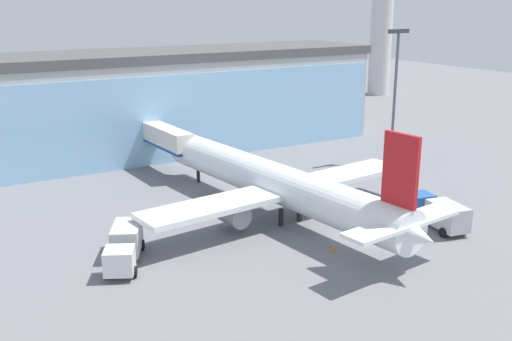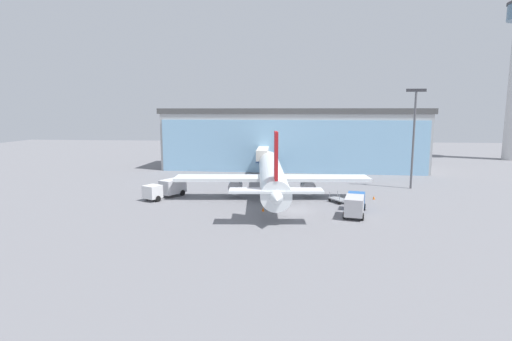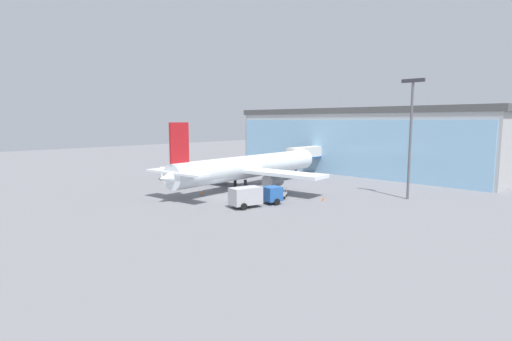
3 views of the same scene
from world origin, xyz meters
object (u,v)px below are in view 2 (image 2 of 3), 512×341
Objects in this scene: airplane at (272,175)px; fuel_truck at (355,204)px; catering_truck at (166,188)px; safety_cone_nose at (263,209)px; jet_bridge at (263,154)px; safety_cone_wingtip at (374,198)px; baggage_cart at (338,199)px; apron_light_mast at (414,129)px.

airplane is 15.27m from fuel_truck.
safety_cone_nose is (15.53, -7.17, -1.19)m from catering_truck.
jet_bridge is at bearing 94.32° from safety_cone_nose.
catering_truck is (-16.15, -2.19, -1.95)m from airplane.
safety_cone_nose and safety_cone_wingtip have the same top height.
baggage_cart is 6.20m from safety_cone_wingtip.
fuel_truck is (27.45, -7.90, 0.00)m from catering_truck.
airplane is at bearing 125.57° from catering_truck.
airplane is 11.60× the size of baggage_cart.
apron_light_mast is 15.82m from safety_cone_wingtip.
apron_light_mast reaches higher than catering_truck.
catering_truck is 13.60× the size of safety_cone_wingtip.
fuel_truck is 2.36× the size of baggage_cart.
catering_truck is at bearing 147.90° from jet_bridge.
apron_light_mast is 26.10m from airplane.
fuel_truck is at bearing 101.80° from catering_truck.
fuel_truck is at bearing -21.73° from baggage_cart.
fuel_truck is (11.30, -10.09, -1.95)m from airplane.
safety_cone_wingtip is (4.29, 9.49, -1.19)m from fuel_truck.
fuel_truck is (14.17, -30.49, -2.88)m from jet_bridge.
jet_bridge reaches higher than safety_cone_wingtip.
fuel_truck is 13.81× the size of safety_cone_nose.
catering_truck is (-13.29, -22.59, -2.88)m from jet_bridge.
fuel_truck is at bearing -114.32° from safety_cone_wingtip.
fuel_truck is 13.81× the size of safety_cone_wingtip.
catering_truck is at bearing 85.96° from fuel_truck.
fuel_truck is 7.05m from baggage_cart.
catering_truck and fuel_truck have the same top height.
catering_truck is at bearing -164.61° from apron_light_mast.
safety_cone_wingtip is at bearing 82.49° from baggage_cart.
jet_bridge is at bearing 156.29° from apron_light_mast.
fuel_truck is at bearing -136.74° from airplane.
apron_light_mast is at bearing -21.19° from fuel_truck.
apron_light_mast reaches higher than airplane.
baggage_cart is at bearing -154.88° from safety_cone_wingtip.
safety_cone_nose is at bearing 98.50° from fuel_truck.
apron_light_mast is 0.45× the size of airplane.
catering_truck is (-39.79, -10.95, -8.71)m from apron_light_mast.
jet_bridge is 20.63m from airplane.
jet_bridge reaches higher than baggage_cart.
jet_bridge reaches higher than safety_cone_nose.
catering_truck is 17.15m from safety_cone_nose.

